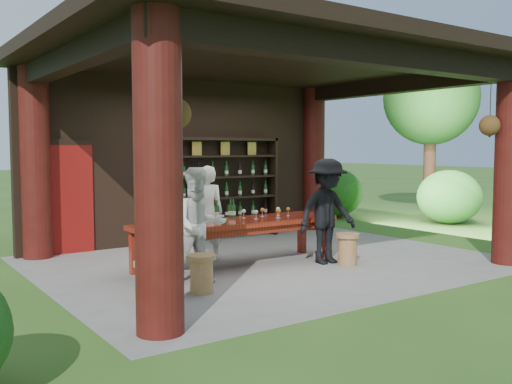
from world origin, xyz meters
TOP-DOWN VIEW (x-y plane):
  - ground at (0.00, 0.00)m, footprint 90.00×90.00m
  - pavilion at (-0.01, 0.43)m, footprint 7.50×6.00m
  - wine_shelf at (0.67, 2.45)m, footprint 2.42×0.37m
  - tasting_table at (-0.66, -0.01)m, footprint 3.51×0.94m
  - stool_near_left at (-1.99, -1.21)m, footprint 0.39×0.39m
  - stool_near_right at (0.86, -0.98)m, footprint 0.39×0.39m
  - stool_far_left at (-2.70, -1.09)m, footprint 0.37×0.37m
  - host at (-0.84, 0.67)m, footprint 0.69×0.56m
  - guest_woman at (-1.76, -0.74)m, footprint 0.89×0.74m
  - guest_man at (0.68, -0.68)m, footprint 1.15×0.69m
  - table_bottles at (-0.66, 0.29)m, footprint 0.38×0.12m
  - table_glasses at (-0.01, -0.01)m, footprint 0.88×0.40m
  - napkin_basket at (-1.68, -0.03)m, footprint 0.26×0.18m
  - shrubs at (1.26, 0.70)m, footprint 14.89×8.46m
  - trees at (3.18, 1.87)m, footprint 21.71×11.15m

SIDE VIEW (x-z plane):
  - ground at x=0.00m, z-range 0.00..0.00m
  - stool_far_left at x=-2.70m, z-range 0.01..0.50m
  - stool_near_left at x=-1.99m, z-range 0.02..0.53m
  - stool_near_right at x=0.86m, z-range 0.02..0.53m
  - shrubs at x=1.26m, z-range -0.13..1.23m
  - tasting_table at x=-0.66m, z-range 0.26..1.01m
  - host at x=-0.84m, z-range 0.00..1.62m
  - napkin_basket at x=-1.68m, z-range 0.75..0.89m
  - guest_woman at x=-1.76m, z-range 0.00..1.65m
  - table_glasses at x=-0.01m, z-range 0.75..0.90m
  - guest_man at x=0.68m, z-range 0.00..1.74m
  - table_bottles at x=-0.66m, z-range 0.75..1.06m
  - wine_shelf at x=0.67m, z-range 0.00..2.13m
  - pavilion at x=-0.01m, z-range 0.33..3.93m
  - trees at x=3.18m, z-range 0.97..5.77m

